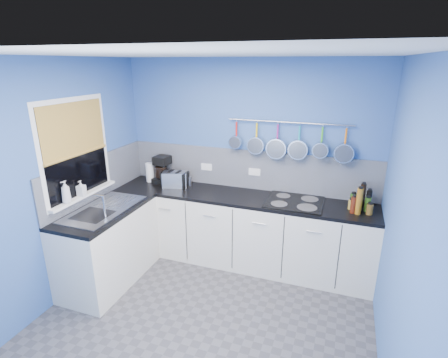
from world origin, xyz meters
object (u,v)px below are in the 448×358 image
Objects in this scene: soap_bottle_a at (66,192)px; paper_towel at (150,172)px; coffee_maker at (162,170)px; toaster at (175,179)px; hob at (295,202)px; canister at (188,181)px; soap_bottle_b at (81,188)px.

paper_towel is at bearing 80.09° from soap_bottle_a.
paper_towel is 0.18m from coffee_maker.
coffee_maker is 1.15× the size of toaster.
hob is (1.79, -0.11, -0.17)m from coffee_maker.
hob is (1.97, -0.10, -0.12)m from paper_towel.
canister is (0.14, 0.10, -0.04)m from toaster.
coffee_maker reaches higher than canister.
paper_towel is at bearing 78.09° from soap_bottle_b.
paper_towel reaches higher than toaster.
soap_bottle_a reaches higher than paper_towel.
soap_bottle_a is at bearing -120.98° from canister.
soap_bottle_a is at bearing -137.26° from toaster.
hob is (2.19, 0.95, -0.23)m from soap_bottle_b.
soap_bottle_a is 0.77× the size of toaster.
toaster is at bearing -14.95° from coffee_maker.
soap_bottle_b is 1.34m from canister.
paper_towel is 2.17× the size of canister.
paper_towel is (0.22, 1.05, -0.11)m from soap_bottle_b.
soap_bottle_b is 0.68× the size of paper_towel.
paper_towel is 0.56m from canister.
soap_bottle_b is at bearing -125.84° from canister.
paper_towel reaches higher than canister.
paper_towel is at bearing -177.40° from canister.
soap_bottle_a reaches higher than coffee_maker.
soap_bottle_a reaches higher than toaster.
soap_bottle_a is at bearing -101.16° from coffee_maker.
soap_bottle_b reaches higher than canister.
coffee_maker reaches higher than soap_bottle_b.
paper_towel is at bearing 177.13° from hob.
soap_bottle_b is (0.00, 0.22, -0.03)m from soap_bottle_a.
hob is at bearing 28.18° from soap_bottle_a.
coffee_maker is (0.39, 1.07, -0.06)m from soap_bottle_b.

